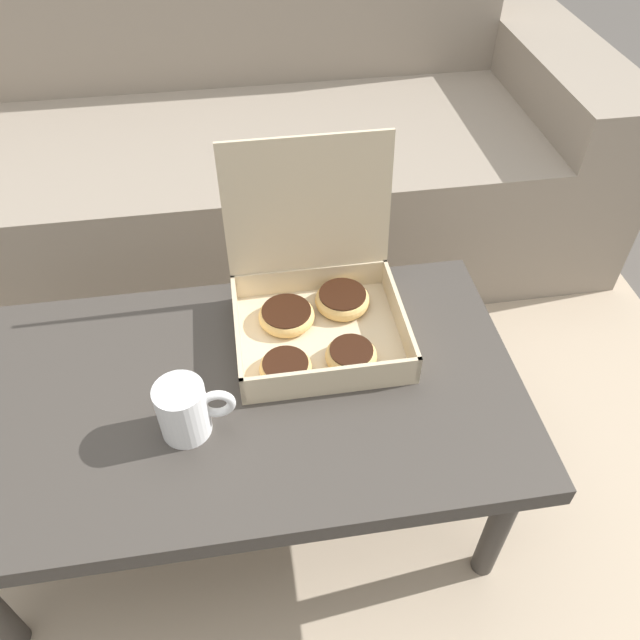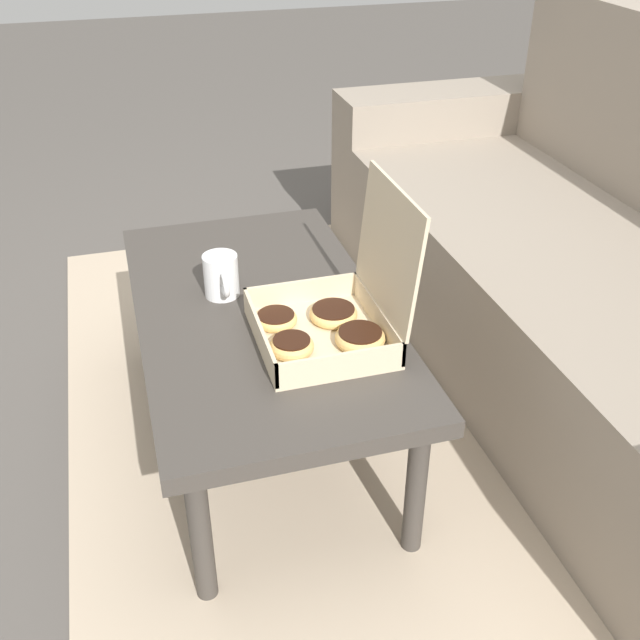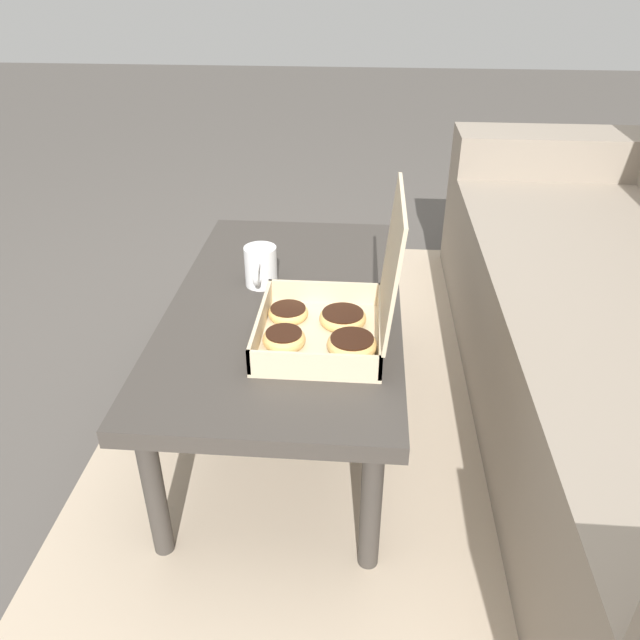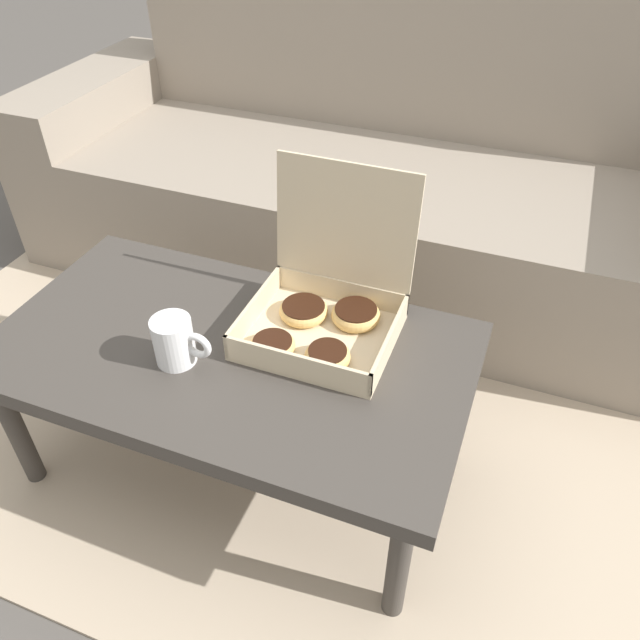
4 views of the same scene
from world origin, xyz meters
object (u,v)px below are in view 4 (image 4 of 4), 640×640
couch (368,182)px  coffee_mug (175,341)px  pastry_box (325,309)px  coffee_table (231,361)px

couch → coffee_mug: couch is taller
couch → coffee_mug: (-0.08, -1.06, 0.14)m
couch → pastry_box: 0.88m
coffee_table → coffee_mug: bearing=-136.6°
coffee_mug → coffee_table: bearing=43.4°
pastry_box → coffee_mug: (-0.25, -0.20, -0.00)m
pastry_box → coffee_table: bearing=-142.8°
couch → coffee_table: (0.00, -0.98, 0.04)m
coffee_mug → pastry_box: bearing=39.3°
couch → pastry_box: bearing=-78.8°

